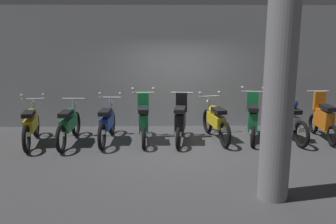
{
  "coord_description": "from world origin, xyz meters",
  "views": [
    {
      "loc": [
        -0.5,
        -8.5,
        2.79
      ],
      "look_at": [
        -0.3,
        0.43,
        0.75
      ],
      "focal_mm": 40.17,
      "sensor_mm": 36.0,
      "label": 1
    }
  ],
  "objects_px": {
    "motorbike_slot_2": "(107,122)",
    "motorbike_slot_4": "(180,121)",
    "motorbike_slot_1": "(69,124)",
    "motorbike_slot_5": "(216,121)",
    "motorbike_slot_3": "(143,121)",
    "motorbike_slot_6": "(252,119)",
    "motorbike_slot_7": "(288,119)",
    "support_pillar": "(278,99)",
    "motorbike_slot_8": "(323,119)",
    "motorbike_slot_0": "(31,124)"
  },
  "relations": [
    {
      "from": "motorbike_slot_5",
      "to": "motorbike_slot_6",
      "type": "bearing_deg",
      "value": -2.08
    },
    {
      "from": "motorbike_slot_0",
      "to": "motorbike_slot_3",
      "type": "bearing_deg",
      "value": 2.73
    },
    {
      "from": "motorbike_slot_7",
      "to": "motorbike_slot_0",
      "type": "bearing_deg",
      "value": -178.09
    },
    {
      "from": "motorbike_slot_1",
      "to": "motorbike_slot_6",
      "type": "distance_m",
      "value": 4.51
    },
    {
      "from": "motorbike_slot_2",
      "to": "motorbike_slot_5",
      "type": "relative_size",
      "value": 1.01
    },
    {
      "from": "motorbike_slot_1",
      "to": "motorbike_slot_5",
      "type": "height_order",
      "value": "motorbike_slot_5"
    },
    {
      "from": "motorbike_slot_3",
      "to": "motorbike_slot_1",
      "type": "bearing_deg",
      "value": -176.14
    },
    {
      "from": "motorbike_slot_2",
      "to": "motorbike_slot_7",
      "type": "xyz_separation_m",
      "value": [
        4.5,
        0.05,
        0.04
      ]
    },
    {
      "from": "motorbike_slot_1",
      "to": "support_pillar",
      "type": "xyz_separation_m",
      "value": [
        4.07,
        -3.05,
        1.19
      ]
    },
    {
      "from": "motorbike_slot_4",
      "to": "motorbike_slot_5",
      "type": "distance_m",
      "value": 0.9
    },
    {
      "from": "motorbike_slot_0",
      "to": "motorbike_slot_1",
      "type": "relative_size",
      "value": 0.99
    },
    {
      "from": "motorbike_slot_0",
      "to": "support_pillar",
      "type": "distance_m",
      "value": 5.95
    },
    {
      "from": "motorbike_slot_3",
      "to": "motorbike_slot_6",
      "type": "relative_size",
      "value": 1.01
    },
    {
      "from": "motorbike_slot_5",
      "to": "motorbike_slot_8",
      "type": "height_order",
      "value": "motorbike_slot_8"
    },
    {
      "from": "support_pillar",
      "to": "motorbike_slot_1",
      "type": "bearing_deg",
      "value": 143.2
    },
    {
      "from": "motorbike_slot_1",
      "to": "motorbike_slot_3",
      "type": "bearing_deg",
      "value": 3.86
    },
    {
      "from": "motorbike_slot_2",
      "to": "support_pillar",
      "type": "height_order",
      "value": "support_pillar"
    },
    {
      "from": "motorbike_slot_2",
      "to": "motorbike_slot_8",
      "type": "relative_size",
      "value": 1.16
    },
    {
      "from": "motorbike_slot_4",
      "to": "support_pillar",
      "type": "bearing_deg",
      "value": -66.4
    },
    {
      "from": "motorbike_slot_1",
      "to": "motorbike_slot_6",
      "type": "xyz_separation_m",
      "value": [
        4.51,
        0.22,
        0.04
      ]
    },
    {
      "from": "motorbike_slot_3",
      "to": "support_pillar",
      "type": "xyz_separation_m",
      "value": [
        2.28,
        -3.17,
        1.15
      ]
    },
    {
      "from": "motorbike_slot_3",
      "to": "motorbike_slot_4",
      "type": "relative_size",
      "value": 1.0
    },
    {
      "from": "motorbike_slot_0",
      "to": "motorbike_slot_8",
      "type": "height_order",
      "value": "motorbike_slot_8"
    },
    {
      "from": "motorbike_slot_7",
      "to": "support_pillar",
      "type": "xyz_separation_m",
      "value": [
        -1.32,
        -3.25,
        1.15
      ]
    },
    {
      "from": "motorbike_slot_1",
      "to": "motorbike_slot_3",
      "type": "relative_size",
      "value": 1.16
    },
    {
      "from": "motorbike_slot_3",
      "to": "motorbike_slot_6",
      "type": "distance_m",
      "value": 2.71
    },
    {
      "from": "motorbike_slot_1",
      "to": "motorbike_slot_8",
      "type": "relative_size",
      "value": 1.16
    },
    {
      "from": "motorbike_slot_3",
      "to": "support_pillar",
      "type": "relative_size",
      "value": 0.5
    },
    {
      "from": "motorbike_slot_4",
      "to": "motorbike_slot_7",
      "type": "relative_size",
      "value": 0.87
    },
    {
      "from": "motorbike_slot_5",
      "to": "motorbike_slot_7",
      "type": "height_order",
      "value": "same"
    },
    {
      "from": "motorbike_slot_4",
      "to": "support_pillar",
      "type": "height_order",
      "value": "support_pillar"
    },
    {
      "from": "motorbike_slot_6",
      "to": "motorbike_slot_0",
      "type": "bearing_deg",
      "value": -177.61
    },
    {
      "from": "motorbike_slot_2",
      "to": "motorbike_slot_4",
      "type": "bearing_deg",
      "value": -1.9
    },
    {
      "from": "motorbike_slot_8",
      "to": "support_pillar",
      "type": "relative_size",
      "value": 0.5
    },
    {
      "from": "motorbike_slot_3",
      "to": "motorbike_slot_6",
      "type": "bearing_deg",
      "value": 2.05
    },
    {
      "from": "motorbike_slot_3",
      "to": "motorbike_slot_7",
      "type": "relative_size",
      "value": 0.87
    },
    {
      "from": "motorbike_slot_8",
      "to": "motorbike_slot_6",
      "type": "bearing_deg",
      "value": -179.44
    },
    {
      "from": "motorbike_slot_0",
      "to": "motorbike_slot_7",
      "type": "bearing_deg",
      "value": 1.91
    },
    {
      "from": "motorbike_slot_3",
      "to": "motorbike_slot_5",
      "type": "bearing_deg",
      "value": 4.14
    },
    {
      "from": "motorbike_slot_1",
      "to": "motorbike_slot_6",
      "type": "height_order",
      "value": "motorbike_slot_6"
    },
    {
      "from": "motorbike_slot_3",
      "to": "support_pillar",
      "type": "bearing_deg",
      "value": -54.3
    },
    {
      "from": "motorbike_slot_3",
      "to": "motorbike_slot_7",
      "type": "bearing_deg",
      "value": 1.29
    },
    {
      "from": "motorbike_slot_7",
      "to": "support_pillar",
      "type": "relative_size",
      "value": 0.58
    },
    {
      "from": "motorbike_slot_1",
      "to": "motorbike_slot_7",
      "type": "bearing_deg",
      "value": 2.14
    },
    {
      "from": "support_pillar",
      "to": "motorbike_slot_6",
      "type": "bearing_deg",
      "value": 82.45
    },
    {
      "from": "motorbike_slot_4",
      "to": "motorbike_slot_8",
      "type": "xyz_separation_m",
      "value": [
        3.59,
        0.15,
        0.0
      ]
    },
    {
      "from": "motorbike_slot_3",
      "to": "motorbike_slot_5",
      "type": "xyz_separation_m",
      "value": [
        1.8,
        0.13,
        -0.04
      ]
    },
    {
      "from": "motorbike_slot_3",
      "to": "motorbike_slot_5",
      "type": "height_order",
      "value": "motorbike_slot_3"
    },
    {
      "from": "motorbike_slot_1",
      "to": "motorbike_slot_4",
      "type": "distance_m",
      "value": 2.71
    },
    {
      "from": "motorbike_slot_8",
      "to": "motorbike_slot_1",
      "type": "bearing_deg",
      "value": -177.86
    }
  ]
}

